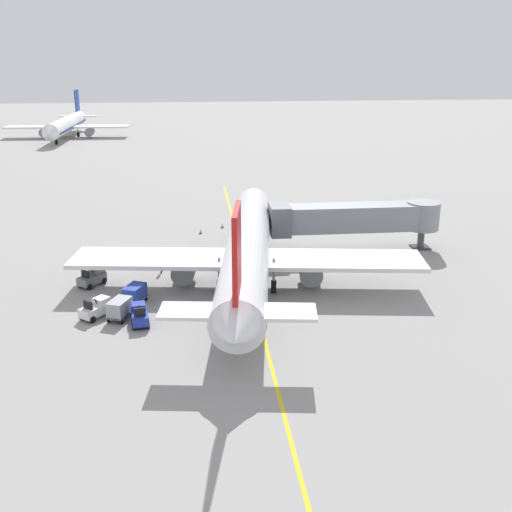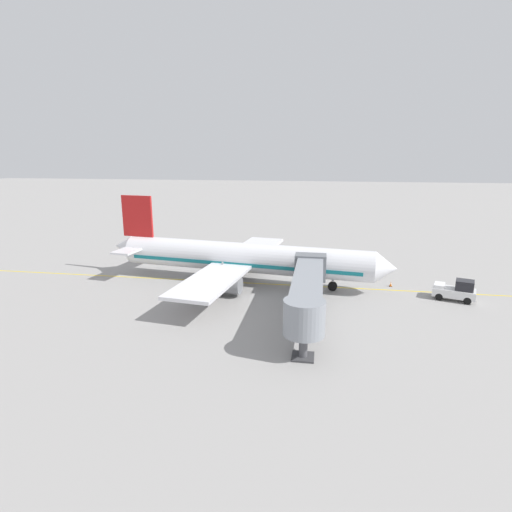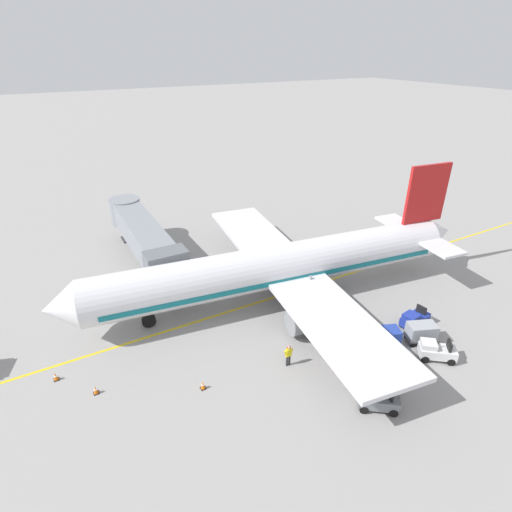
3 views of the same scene
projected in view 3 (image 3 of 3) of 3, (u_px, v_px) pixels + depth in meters
name	position (u px, v px, depth m)	size (l,w,h in m)	color
ground_plane	(267.00, 300.00, 36.04)	(400.00, 400.00, 0.00)	gray
gate_lead_in_line	(267.00, 300.00, 36.04)	(0.24, 80.00, 0.01)	gold
parked_airliner	(280.00, 266.00, 34.89)	(30.42, 37.32, 10.63)	silver
jet_bridge	(143.00, 234.00, 40.14)	(17.54, 3.50, 4.98)	gray
baggage_tug_lead	(436.00, 351.00, 28.97)	(2.49, 2.70, 1.62)	silver
baggage_tug_trailing	(414.00, 319.00, 32.31)	(1.60, 2.65, 1.62)	#1E339E
baggage_tug_spare	(377.00, 399.00, 25.02)	(2.46, 2.72, 1.62)	slate
baggage_cart_front	(385.00, 337.00, 30.01)	(2.04, 2.94, 1.58)	#4C4C51
baggage_cart_second_in_train	(421.00, 331.00, 30.54)	(2.04, 2.94, 1.58)	#4C4C51
ground_crew_wing_walker	(288.00, 355.00, 28.27)	(0.26, 0.73, 1.69)	#232328
safety_cone_nose_left	(56.00, 377.00, 27.30)	(0.36, 0.36, 0.59)	black
safety_cone_nose_right	(203.00, 385.00, 26.61)	(0.36, 0.36, 0.59)	black
safety_cone_wing_tip	(96.00, 390.00, 26.25)	(0.36, 0.36, 0.59)	black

